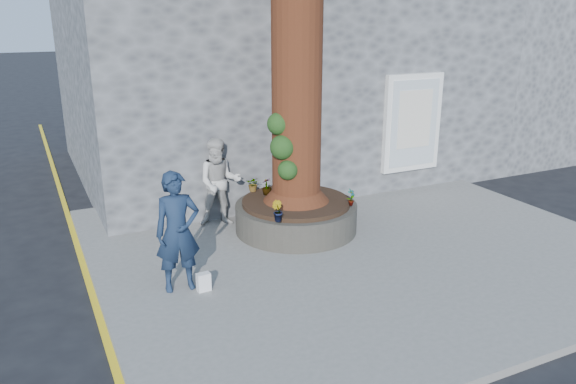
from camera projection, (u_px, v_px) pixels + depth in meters
name	position (u px, v px, depth m)	size (l,w,h in m)	color
ground	(307.00, 288.00, 8.73)	(120.00, 120.00, 0.00)	black
pavement	(355.00, 245.00, 10.19)	(9.00, 8.00, 0.12)	slate
yellow_line	(94.00, 301.00, 8.33)	(0.10, 30.00, 0.01)	yellow
stone_shop	(267.00, 49.00, 14.96)	(10.30, 8.30, 6.30)	#48494D
neighbour_shop	(491.00, 47.00, 18.32)	(6.00, 8.00, 6.00)	#48494D
planter	(296.00, 215.00, 10.65)	(2.30, 2.30, 0.60)	black
man	(178.00, 232.00, 8.20)	(0.66, 0.44, 1.82)	#16253E
woman	(219.00, 182.00, 10.76)	(0.83, 0.65, 1.72)	beige
shopping_bag	(204.00, 282.00, 8.36)	(0.20, 0.12, 0.28)	white
plant_a	(351.00, 197.00, 10.20)	(0.17, 0.11, 0.32)	gray
plant_b	(277.00, 211.00, 9.45)	(0.19, 0.19, 0.35)	gray
plant_c	(267.00, 186.00, 10.82)	(0.19, 0.19, 0.33)	gray
plant_d	(253.00, 184.00, 11.02)	(0.27, 0.24, 0.30)	gray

